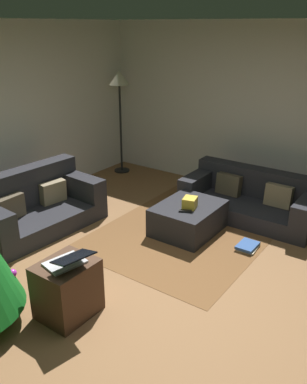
# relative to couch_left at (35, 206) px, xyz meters

# --- Properties ---
(ground_plane) EXTENTS (6.40, 6.40, 0.00)m
(ground_plane) POSITION_rel_couch_left_xyz_m (-0.23, -2.25, -0.29)
(ground_plane) COLOR brown
(corner_partition) EXTENTS (0.12, 6.40, 2.60)m
(corner_partition) POSITION_rel_couch_left_xyz_m (2.91, -2.25, 1.01)
(corner_partition) COLOR silver
(corner_partition) RESTS_ON ground_plane
(couch_left) EXTENTS (1.70, 0.97, 0.77)m
(couch_left) POSITION_rel_couch_left_xyz_m (0.00, 0.00, 0.00)
(couch_left) COLOR #26262B
(couch_left) RESTS_ON ground_plane
(couch_right) EXTENTS (0.86, 1.85, 0.64)m
(couch_right) POSITION_rel_couch_left_xyz_m (2.01, -2.20, -0.04)
(couch_right) COLOR #26262B
(couch_right) RESTS_ON ground_plane
(ottoman) EXTENTS (0.90, 0.72, 0.38)m
(ottoman) POSITION_rel_couch_left_xyz_m (1.07, -1.73, -0.11)
(ottoman) COLOR #26262B
(ottoman) RESTS_ON ground_plane
(gift_box) EXTENTS (0.22, 0.20, 0.14)m
(gift_box) POSITION_rel_couch_left_xyz_m (1.00, -1.78, 0.15)
(gift_box) COLOR gold
(gift_box) RESTS_ON ottoman
(tv_remote) EXTENTS (0.12, 0.16, 0.02)m
(tv_remote) POSITION_rel_couch_left_xyz_m (0.86, -1.80, 0.09)
(tv_remote) COLOR black
(tv_remote) RESTS_ON ottoman
(side_table) EXTENTS (0.52, 0.44, 0.54)m
(side_table) POSITION_rel_couch_left_xyz_m (-1.00, -1.68, -0.02)
(side_table) COLOR #4C3323
(side_table) RESTS_ON ground_plane
(laptop) EXTENTS (0.41, 0.47, 0.18)m
(laptop) POSITION_rel_couch_left_xyz_m (-1.02, -1.74, 0.30)
(laptop) COLOR silver
(laptop) RESTS_ON side_table
(book_stack) EXTENTS (0.30, 0.23, 0.06)m
(book_stack) POSITION_rel_couch_left_xyz_m (1.10, -2.56, -0.26)
(book_stack) COLOR beige
(book_stack) RESTS_ON ground_plane
(corner_lamp) EXTENTS (0.36, 0.36, 1.81)m
(corner_lamp) POSITION_rel_couch_left_xyz_m (2.41, 0.50, 1.25)
(corner_lamp) COLOR black
(corner_lamp) RESTS_ON ground_plane
(area_rug) EXTENTS (2.60, 2.00, 0.01)m
(area_rug) POSITION_rel_couch_left_xyz_m (1.07, -1.73, -0.29)
(area_rug) COLOR brown
(area_rug) RESTS_ON ground_plane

